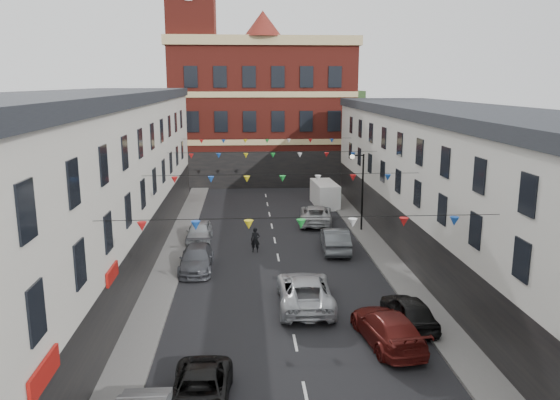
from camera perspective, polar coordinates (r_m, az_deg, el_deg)
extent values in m
plane|color=black|center=(28.48, 0.83, -11.07)|extent=(160.00, 160.00, 0.00)
cube|color=#605E5B|center=(30.59, -12.66, -9.54)|extent=(1.80, 64.00, 0.15)
cube|color=#605E5B|center=(31.54, 13.28, -8.89)|extent=(1.80, 64.00, 0.15)
cube|color=beige|center=(29.42, -22.88, -1.04)|extent=(8.00, 56.00, 10.00)
cube|color=black|center=(28.76, -23.76, 9.40)|extent=(8.40, 56.00, 0.70)
cube|color=black|center=(29.28, -14.75, -7.45)|extent=(0.12, 56.00, 3.20)
cube|color=beige|center=(31.19, 22.86, -1.27)|extent=(8.00, 56.00, 9.00)
cube|color=black|center=(30.51, 23.62, 7.63)|extent=(8.40, 56.00, 0.70)
cube|color=black|center=(30.39, 15.52, -6.77)|extent=(0.12, 56.00, 3.20)
cube|color=maroon|center=(64.22, -1.91, 8.85)|extent=(20.00, 12.00, 15.00)
cube|color=tan|center=(64.25, -1.96, 15.99)|extent=(20.60, 12.60, 1.00)
cone|color=maroon|center=(59.41, -1.81, 17.95)|extent=(4.00, 4.00, 2.60)
cube|color=maroon|center=(61.31, -9.04, 12.76)|extent=(5.00, 5.00, 24.00)
cube|color=#284B23|center=(88.31, -5.05, 8.10)|extent=(40.00, 14.00, 10.00)
cylinder|color=black|center=(41.88, 8.60, 0.70)|extent=(0.14, 0.14, 6.00)
cylinder|color=black|center=(41.32, 8.19, 4.64)|extent=(0.90, 0.10, 0.10)
sphere|color=beige|center=(41.24, 7.57, 4.50)|extent=(0.36, 0.36, 0.36)
imported|color=black|center=(20.41, -8.36, -19.27)|extent=(2.25, 4.64, 1.27)
imported|color=#494B51|center=(33.86, -8.71, -6.09)|extent=(1.98, 4.84, 1.40)
imported|color=#969A9F|center=(39.74, -8.43, -3.28)|extent=(1.76, 4.32, 1.47)
imported|color=#5C1512|center=(24.94, 11.18, -12.96)|extent=(2.73, 5.34, 1.48)
imported|color=black|center=(26.87, 13.31, -11.21)|extent=(2.02, 4.37, 1.45)
imported|color=#52575A|center=(37.30, 5.77, -4.12)|extent=(1.99, 4.98, 1.61)
imported|color=#BABDC0|center=(44.30, 3.75, -1.52)|extent=(3.17, 5.73, 1.52)
imported|color=#B7B9BE|center=(28.29, 2.61, -9.46)|extent=(2.85, 5.93, 1.63)
cube|color=white|center=(50.76, 4.69, 0.63)|extent=(2.20, 5.07, 2.20)
imported|color=black|center=(36.85, -2.59, -4.20)|extent=(0.66, 0.47, 1.70)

